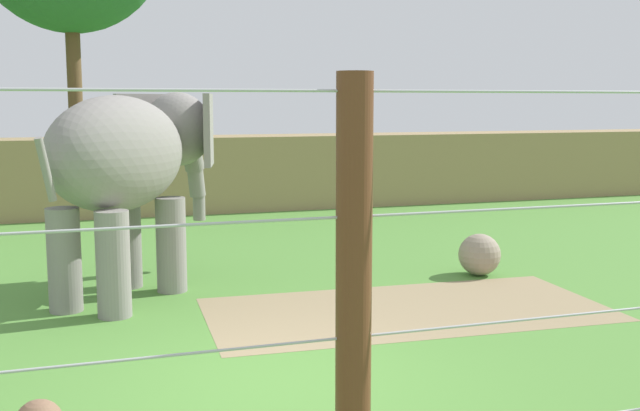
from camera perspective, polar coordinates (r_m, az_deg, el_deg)
ground_plane at (r=8.49m, az=-3.29°, el=-13.02°), size 120.00×120.00×0.00m
dirt_patch at (r=11.27m, az=6.55°, el=-7.74°), size 5.95×3.09×0.01m
embankment_wall at (r=21.17m, az=-12.47°, el=2.25°), size 36.00×1.80×2.06m
elephant at (r=11.99m, az=-14.06°, el=3.21°), size 3.34×3.75×3.17m
enrichment_ball at (r=13.55m, az=11.87°, el=-3.63°), size 0.73×0.73×0.73m
cable_fence at (r=5.29m, az=4.03°, el=-7.62°), size 8.05×0.25×3.21m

